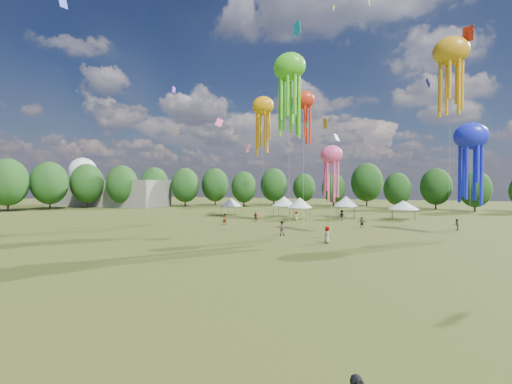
% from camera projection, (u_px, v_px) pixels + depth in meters
% --- Properties ---
extents(ground, '(300.00, 300.00, 0.00)m').
position_uv_depth(ground, '(145.00, 350.00, 13.43)').
color(ground, '#384416').
rests_on(ground, ground).
extents(spectator_near, '(0.95, 0.76, 1.89)m').
position_uv_depth(spectator_near, '(282.00, 228.00, 43.69)').
color(spectator_near, gray).
rests_on(spectator_near, ground).
extents(spectators_far, '(35.09, 26.65, 1.91)m').
position_uv_depth(spectators_far, '(330.00, 220.00, 54.13)').
color(spectators_far, gray).
rests_on(spectators_far, ground).
extents(festival_tents, '(39.72, 12.00, 4.46)m').
position_uv_depth(festival_tents, '(316.00, 203.00, 66.83)').
color(festival_tents, '#47474C').
rests_on(festival_tents, ground).
extents(show_kites, '(34.83, 15.66, 28.82)m').
position_uv_depth(show_kites, '(352.00, 99.00, 51.79)').
color(show_kites, red).
rests_on(show_kites, ground).
extents(small_kites, '(77.31, 65.07, 45.18)m').
position_uv_depth(small_kites, '(314.00, 43.00, 54.13)').
color(small_kites, red).
rests_on(small_kites, ground).
extents(treeline, '(201.57, 95.24, 13.43)m').
position_uv_depth(treeline, '(318.00, 185.00, 73.28)').
color(treeline, '#38281C').
rests_on(treeline, ground).
extents(hangar, '(40.00, 12.00, 8.00)m').
position_uv_depth(hangar, '(106.00, 193.00, 105.78)').
color(hangar, gray).
rests_on(hangar, ground).
extents(radome, '(9.00, 9.00, 16.00)m').
position_uv_depth(radome, '(83.00, 175.00, 116.81)').
color(radome, white).
rests_on(radome, ground).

